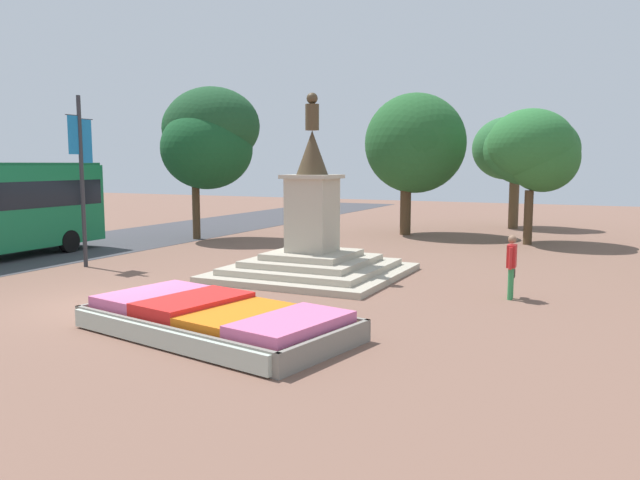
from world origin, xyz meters
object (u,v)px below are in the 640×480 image
(flower_planter, at_px, (213,320))
(banner_pole, at_px, (82,175))
(statue_monument, at_px, (312,245))
(pedestrian_with_handbag, at_px, (512,263))

(flower_planter, relative_size, banner_pole, 1.08)
(statue_monument, height_order, banner_pole, banner_pole)
(flower_planter, bearing_deg, pedestrian_with_handbag, 50.20)
(flower_planter, height_order, pedestrian_with_handbag, pedestrian_with_handbag)
(statue_monument, xyz_separation_m, pedestrian_with_handbag, (6.22, -0.86, -0.02))
(flower_planter, xyz_separation_m, banner_pole, (-8.92, 5.20, 2.86))
(flower_planter, xyz_separation_m, pedestrian_with_handbag, (5.11, 6.14, 0.65))
(statue_monument, relative_size, banner_pole, 0.98)
(flower_planter, distance_m, banner_pole, 10.72)
(flower_planter, relative_size, statue_monument, 1.10)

